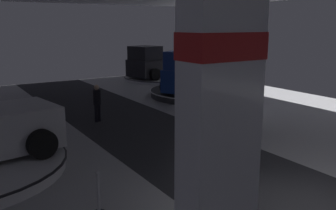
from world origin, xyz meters
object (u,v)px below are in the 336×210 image
Objects in this scene: display_platform_far_right at (199,92)px; visitor_walking_near at (97,101)px; pickup_truck_deep_right at (159,64)px; column_right at (250,55)px; display_platform_deep_right at (162,78)px; visitor_walking_far at (235,184)px; pickup_truck_far_right at (197,74)px; brand_sign_pylon at (218,150)px.

display_platform_far_right is 7.48m from visitor_walking_near.
pickup_truck_deep_right is at bearing 79.14° from display_platform_far_right.
display_platform_far_right is (1.15, 5.10, -2.55)m from column_right.
visitor_walking_far is (-9.34, -18.26, 0.77)m from display_platform_deep_right.
visitor_walking_near is 1.00× the size of visitor_walking_far.
display_platform_far_right is 3.57× the size of visitor_walking_far.
visitor_walking_far reaches higher than display_platform_deep_right.
column_right reaches higher than visitor_walking_far.
display_platform_far_right is at bearing 56.15° from visitor_walking_far.
visitor_walking_far is at bearing -117.10° from display_platform_deep_right.
pickup_truck_far_right is 3.55× the size of visitor_walking_far.
brand_sign_pylon is 0.80× the size of pickup_truck_deep_right.
pickup_truck_deep_right is (-0.31, -0.08, 1.04)m from display_platform_deep_right.
visitor_walking_far is at bearing -123.85° from display_platform_far_right.
pickup_truck_far_right reaches higher than display_platform_far_right.
brand_sign_pylon is 16.11m from display_platform_far_right.
visitor_walking_far is (-9.03, -18.19, -0.27)m from pickup_truck_deep_right.
visitor_walking_near is at bearing -161.83° from display_platform_far_right.
pickup_truck_deep_right is at bearing 63.59° from visitor_walking_far.
display_platform_deep_right is at bearing 46.13° from visitor_walking_near.
brand_sign_pylon reaches higher than visitor_walking_far.
display_platform_deep_right is at bearing 13.63° from pickup_truck_deep_right.
column_right is 1.21× the size of brand_sign_pylon.
pickup_truck_far_right is (9.10, 12.76, -1.03)m from brand_sign_pylon.
pickup_truck_deep_right is (2.41, 11.71, -1.58)m from column_right.
display_platform_deep_right is (2.73, 11.79, -2.61)m from column_right.
brand_sign_pylon is at bearing -118.60° from pickup_truck_deep_right.
display_platform_far_right is at bearing 54.03° from brand_sign_pylon.
brand_sign_pylon reaches higher than display_platform_deep_right.
pickup_truck_deep_right is 0.99× the size of display_platform_far_right.
display_platform_far_right is (9.38, 12.92, -2.13)m from brand_sign_pylon.
column_right is 11.36m from brand_sign_pylon.
visitor_walking_far is at bearing -123.25° from pickup_truck_far_right.
pickup_truck_far_right is at bearing 80.06° from column_right.
visitor_walking_far is at bearing -116.41° from pickup_truck_deep_right.
brand_sign_pylon reaches higher than visitor_walking_near.
brand_sign_pylon is 10.93m from visitor_walking_near.
pickup_truck_far_right reaches higher than pickup_truck_deep_right.
display_platform_far_right is at bearing 18.17° from visitor_walking_near.
pickup_truck_deep_right is 1.00× the size of pickup_truck_far_right.
display_platform_deep_right is at bearing 62.90° from visitor_walking_far.
visitor_walking_far is at bearing 39.74° from brand_sign_pylon.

